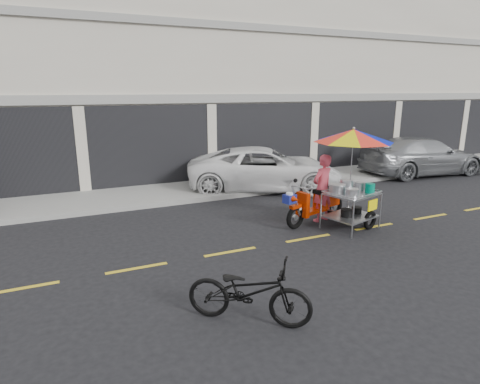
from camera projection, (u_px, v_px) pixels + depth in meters
name	position (u px, v px, depth m)	size (l,w,h in m)	color
ground	(308.00, 238.00, 9.48)	(90.00, 90.00, 0.00)	black
sidewalk	(222.00, 186.00, 14.32)	(45.00, 3.00, 0.15)	gray
shophouse_block	(236.00, 71.00, 18.90)	(36.00, 8.11, 10.40)	beige
centerline	(308.00, 238.00, 9.48)	(42.00, 0.10, 0.01)	gold
white_pickup	(265.00, 169.00, 13.96)	(2.44, 5.30, 1.47)	white
silver_pickup	(422.00, 156.00, 16.43)	(2.15, 5.28, 1.53)	gray
near_bicycle	(249.00, 292.00, 5.96)	(0.66, 1.90, 1.00)	black
food_vendor_rig	(341.00, 164.00, 10.04)	(2.90, 2.39, 2.55)	black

